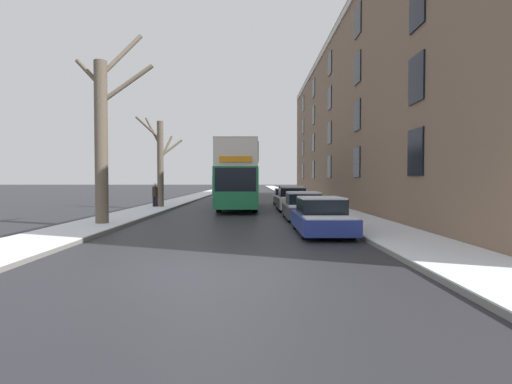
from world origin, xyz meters
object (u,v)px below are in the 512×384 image
at_px(parked_car_1, 303,207).
at_px(oncoming_van, 224,187).
at_px(parked_car_3, 285,197).
at_px(double_decker_bus, 239,173).
at_px(parked_car_2, 292,199).
at_px(bare_tree_left_1, 160,161).
at_px(pedestrian_left_sidewalk, 155,195).
at_px(bare_tree_left_0, 103,136).
at_px(parked_car_0, 321,217).

bearing_deg(parked_car_1, oncoming_van, 104.47).
bearing_deg(parked_car_3, oncoming_van, 120.28).
relative_size(double_decker_bus, parked_car_1, 2.61).
height_order(parked_car_1, parked_car_3, parked_car_1).
distance_m(double_decker_bus, parked_car_3, 6.02).
bearing_deg(parked_car_2, bare_tree_left_1, 169.97).
bearing_deg(oncoming_van, parked_car_2, -70.36).
xyz_separation_m(double_decker_bus, parked_car_3, (3.54, 4.49, -1.90)).
bearing_deg(pedestrian_left_sidewalk, oncoming_van, 88.21).
xyz_separation_m(bare_tree_left_0, pedestrian_left_sidewalk, (-0.39, 10.54, -2.92)).
relative_size(parked_car_0, parked_car_1, 1.06).
bearing_deg(parked_car_3, parked_car_0, -90.00).
height_order(bare_tree_left_1, double_decker_bus, bare_tree_left_1).
relative_size(parked_car_0, parked_car_3, 1.11).
bearing_deg(pedestrian_left_sidewalk, parked_car_3, 39.17).
height_order(bare_tree_left_0, bare_tree_left_1, bare_tree_left_0).
bearing_deg(parked_car_1, parked_car_0, -90.00).
bearing_deg(pedestrian_left_sidewalk, parked_car_0, -41.21).
xyz_separation_m(bare_tree_left_0, bare_tree_left_1, (-0.04, 10.63, -0.57)).
relative_size(double_decker_bus, oncoming_van, 2.08).
xyz_separation_m(double_decker_bus, oncoming_van, (-2.11, 14.17, -1.23)).
bearing_deg(pedestrian_left_sidewalk, bare_tree_left_1, 27.93).
height_order(bare_tree_left_1, parked_car_2, bare_tree_left_1).
xyz_separation_m(parked_car_0, pedestrian_left_sidewalk, (-9.37, 12.87, 0.34)).
distance_m(bare_tree_left_0, double_decker_bus, 12.09).
relative_size(double_decker_bus, pedestrian_left_sidewalk, 6.30).
bearing_deg(bare_tree_left_1, parked_car_3, 26.82).
height_order(double_decker_bus, parked_car_1, double_decker_bus).
xyz_separation_m(double_decker_bus, parked_car_2, (3.54, -1.67, -1.79)).
xyz_separation_m(double_decker_bus, parked_car_1, (3.54, -7.72, -1.86)).
bearing_deg(parked_car_2, oncoming_van, 109.64).
relative_size(parked_car_2, parked_car_3, 1.08).
bearing_deg(bare_tree_left_1, pedestrian_left_sidewalk, -164.82).
bearing_deg(parked_car_2, pedestrian_left_sidewalk, 170.90).
distance_m(bare_tree_left_0, pedestrian_left_sidewalk, 10.94).
height_order(parked_car_0, parked_car_1, parked_car_1).
xyz_separation_m(parked_car_0, oncoming_van, (-5.65, 27.20, 0.65)).
height_order(bare_tree_left_0, parked_car_2, bare_tree_left_0).
bearing_deg(bare_tree_left_1, oncoming_van, 76.69).
distance_m(parked_car_1, parked_car_3, 12.21).
distance_m(bare_tree_left_1, double_decker_bus, 5.54).
height_order(parked_car_3, pedestrian_left_sidewalk, pedestrian_left_sidewalk).
relative_size(bare_tree_left_0, double_decker_bus, 0.77).
height_order(parked_car_2, pedestrian_left_sidewalk, pedestrian_left_sidewalk).
height_order(double_decker_bus, pedestrian_left_sidewalk, double_decker_bus).
bearing_deg(double_decker_bus, parked_car_3, 51.74).
relative_size(double_decker_bus, parked_car_2, 2.53).
relative_size(bare_tree_left_1, pedestrian_left_sidewalk, 3.65).
bearing_deg(parked_car_2, parked_car_0, -90.00).
distance_m(bare_tree_left_0, oncoming_van, 25.23).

